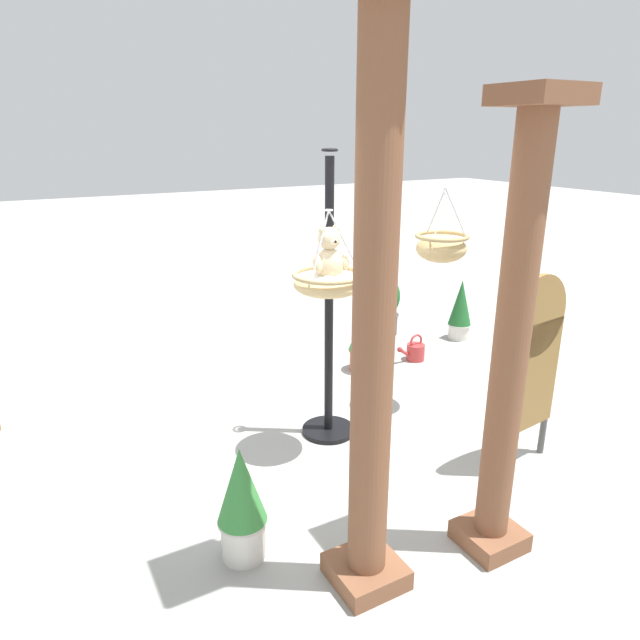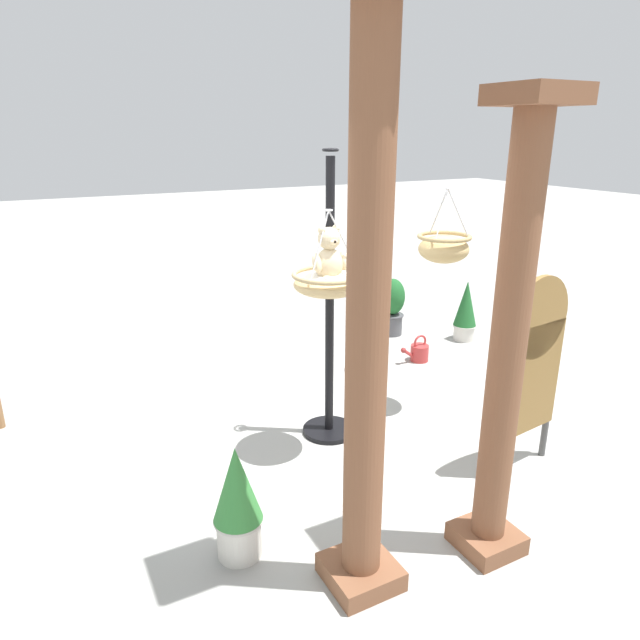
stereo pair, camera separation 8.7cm
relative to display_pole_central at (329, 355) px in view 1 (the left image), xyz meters
The scene contains 13 objects.
ground_plane 0.74m from the display_pole_central, 33.59° to the left, with size 40.00×40.00×0.00m, color #9E9E99.
display_pole_central is the anchor object (origin of this frame).
hanging_basket_with_teddy 0.75m from the display_pole_central, 59.04° to the left, with size 0.53×0.53×0.62m.
teddy_bear 0.92m from the display_pole_central, 61.06° to the left, with size 0.28×0.26×0.41m.
hanging_basket_left_high 1.32m from the display_pole_central, behind, with size 0.45×0.45×0.62m.
greenhouse_pillar_left 1.85m from the display_pole_central, 67.54° to the left, with size 0.41×0.41×3.08m.
greenhouse_pillar_right 1.77m from the display_pole_central, 96.43° to the left, with size 0.38×0.38×2.64m.
potted_plant_flowering_red 2.59m from the display_pole_central, 136.24° to the right, with size 0.31×0.31×0.71m.
potted_plant_tall_leafy 1.42m from the display_pole_central, 135.17° to the right, with size 0.30×0.30×0.60m.
potted_plant_conical_shrub 2.82m from the display_pole_central, 154.54° to the right, with size 0.28×0.28×0.74m.
potted_plant_trailing_ivy 1.59m from the display_pole_central, 41.26° to the left, with size 0.30×0.30×0.73m.
display_sign_board 1.55m from the display_pole_central, 133.27° to the left, with size 0.61×0.11×1.49m.
watering_can 1.96m from the display_pole_central, 150.69° to the right, with size 0.35×0.20×0.30m.
Camera 1 is at (1.92, 3.55, 2.43)m, focal length 31.82 mm.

